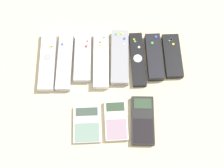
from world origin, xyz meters
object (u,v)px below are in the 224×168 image
at_px(remote_0, 48,61).
at_px(remote_3, 101,60).
at_px(remote_6, 154,57).
at_px(remote_7, 172,56).
at_px(remote_5, 138,59).
at_px(calculator_0, 87,124).
at_px(calculator_2, 143,120).
at_px(remote_4, 120,57).
at_px(calculator_1, 116,121).
at_px(remote_1, 65,61).
at_px(remote_2, 83,58).

bearing_deg(remote_0, remote_3, 0.15).
xyz_separation_m(remote_6, remote_7, (0.06, 0.00, -0.00)).
relative_size(remote_0, remote_7, 1.34).
xyz_separation_m(remote_5, calculator_0, (-0.18, -0.22, -0.00)).
height_order(remote_3, remote_6, remote_6).
bearing_deg(remote_7, remote_5, -176.85).
relative_size(remote_3, calculator_2, 1.29).
bearing_deg(remote_6, remote_0, 179.78).
relative_size(remote_5, calculator_2, 1.25).
height_order(remote_3, remote_4, same).
xyz_separation_m(remote_5, calculator_2, (0.00, -0.22, 0.00)).
relative_size(remote_3, remote_5, 1.03).
relative_size(remote_3, remote_7, 1.28).
distance_m(remote_0, calculator_1, 0.31).
distance_m(remote_1, remote_4, 0.19).
distance_m(remote_2, calculator_1, 0.25).
bearing_deg(remote_4, remote_3, -168.98).
bearing_deg(remote_2, remote_3, -8.50).
xyz_separation_m(remote_3, calculator_2, (0.13, -0.22, -0.00)).
height_order(remote_0, remote_4, same).
xyz_separation_m(remote_2, calculator_2, (0.19, -0.23, -0.00)).
xyz_separation_m(remote_1, calculator_2, (0.25, -0.22, -0.00)).
bearing_deg(remote_7, calculator_2, -118.19).
bearing_deg(remote_1, calculator_2, -38.11).
bearing_deg(remote_5, remote_1, 178.93).
relative_size(remote_0, calculator_0, 1.83).
relative_size(remote_0, remote_4, 1.07).
bearing_deg(calculator_0, calculator_2, 1.42).
height_order(remote_1, remote_5, remote_1).
xyz_separation_m(remote_3, remote_7, (0.25, 0.01, -0.00)).
distance_m(remote_1, remote_2, 0.06).
relative_size(remote_0, calculator_2, 1.36).
distance_m(remote_0, remote_6, 0.37).
relative_size(remote_1, remote_7, 1.34).
relative_size(remote_4, remote_7, 1.26).
relative_size(remote_0, remote_1, 1.00).
xyz_separation_m(remote_1, remote_4, (0.19, 0.01, 0.00)).
relative_size(calculator_0, calculator_2, 0.74).
distance_m(remote_4, remote_7, 0.18).
relative_size(remote_2, remote_7, 1.11).
distance_m(remote_5, calculator_2, 0.22).
height_order(calculator_0, calculator_1, calculator_1).
height_order(remote_2, remote_6, remote_6).
distance_m(remote_3, calculator_2, 0.25).
distance_m(remote_3, remote_7, 0.25).
xyz_separation_m(remote_5, remote_7, (0.12, 0.01, 0.00)).
relative_size(remote_2, remote_6, 1.06).
distance_m(remote_2, remote_3, 0.06).
height_order(remote_2, remote_4, same).
bearing_deg(remote_1, calculator_1, -49.48).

